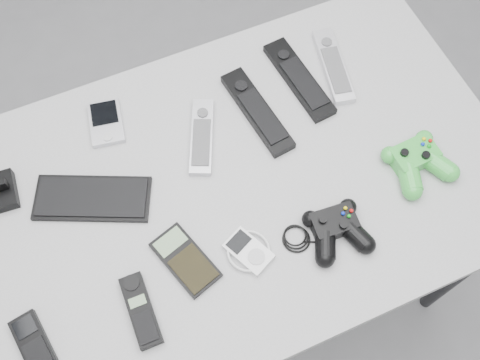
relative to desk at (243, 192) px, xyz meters
name	(u,v)px	position (x,y,z in m)	size (l,w,h in m)	color
floor	(246,269)	(0.02, 0.02, -0.71)	(3.50, 3.50, 0.00)	slate
desk	(243,192)	(0.00, 0.00, 0.00)	(1.16, 0.75, 0.78)	gray
pda_keyboard	(92,198)	(-0.31, 0.08, 0.07)	(0.24, 0.10, 0.01)	black
pda	(106,123)	(-0.23, 0.25, 0.08)	(0.07, 0.11, 0.02)	#B6B5BD
remote_silver_a	(202,136)	(-0.04, 0.13, 0.08)	(0.05, 0.19, 0.02)	#B6B5BD
remote_black_a	(257,111)	(0.10, 0.14, 0.08)	(0.05, 0.24, 0.02)	black
remote_black_b	(299,79)	(0.22, 0.18, 0.08)	(0.06, 0.24, 0.02)	black
remote_silver_b	(333,65)	(0.31, 0.18, 0.08)	(0.05, 0.21, 0.02)	silver
mobile_phone	(33,342)	(-0.50, -0.16, 0.08)	(0.05, 0.11, 0.02)	black
cordless_handset	(141,310)	(-0.30, -0.18, 0.08)	(0.05, 0.14, 0.02)	black
calculator	(185,260)	(-0.18, -0.12, 0.07)	(0.07, 0.15, 0.01)	black
mp3_player	(249,251)	(-0.06, -0.16, 0.08)	(0.09, 0.09, 0.02)	silver
controller_black	(336,228)	(0.12, -0.19, 0.09)	(0.22, 0.14, 0.04)	black
controller_green	(418,160)	(0.36, -0.12, 0.09)	(0.14, 0.15, 0.05)	#278F29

